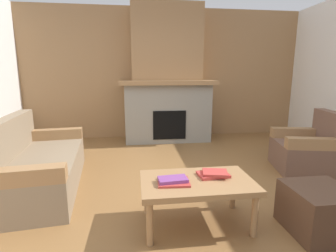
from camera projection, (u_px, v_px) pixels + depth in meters
ground at (196, 198)px, 2.82m from camera, size 9.00×9.00×0.00m
wall_back_wood_panel at (165, 74)px, 5.47m from camera, size 6.00×0.12×2.70m
fireplace at (167, 84)px, 5.14m from camera, size 1.90×0.82×2.70m
couch at (35, 166)px, 3.01m from camera, size 1.03×1.88×0.85m
armchair at (308, 150)px, 3.59m from camera, size 0.91×0.91×0.85m
coffee_table at (197, 186)px, 2.26m from camera, size 1.00×0.60×0.43m
ottoman at (319, 210)px, 2.18m from camera, size 0.52×0.52×0.40m
book_stack_near_edge at (173, 181)px, 2.18m from camera, size 0.28×0.23×0.05m
book_stack_center at (214, 174)px, 2.33m from camera, size 0.29×0.23×0.05m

